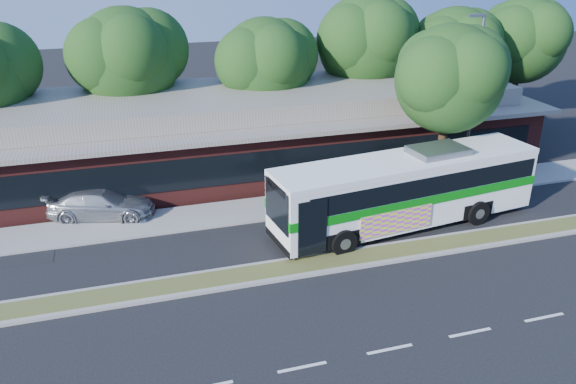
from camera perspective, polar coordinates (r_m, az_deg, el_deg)
The scene contains 13 objects.
ground at distance 22.97m, azimuth 4.79°, elevation -8.01°, with size 120.00×120.00×0.00m, color black.
median_strip at distance 23.41m, azimuth 4.27°, elevation -7.11°, with size 26.00×1.10×0.15m, color #455021.
sidewalk at distance 28.26m, azimuth 0.17°, elevation -1.36°, with size 44.00×2.60×0.12m, color gray.
plaza_building at distance 33.46m, azimuth -3.09°, elevation 6.47°, with size 33.20×11.20×4.45m.
lamp_post at distance 30.31m, azimuth 18.23°, elevation 8.93°, with size 0.93×0.18×9.07m.
tree_bg_b at distance 34.77m, azimuth -15.39°, elevation 13.16°, with size 6.69×6.00×9.00m.
tree_bg_c at distance 34.98m, azimuth -1.77°, elevation 13.11°, with size 6.24×5.60×8.26m.
tree_bg_d at distance 38.15m, azimuth 8.44°, elevation 15.02°, with size 6.91×6.20×9.37m.
tree_bg_e at distance 40.24m, azimuth 16.99°, elevation 13.75°, with size 6.47×5.80×8.50m.
tree_bg_f at distance 44.51m, azimuth 23.06°, elevation 14.22°, with size 6.69×6.00×8.92m.
transit_bus at distance 26.25m, azimuth 12.03°, elevation 0.71°, with size 13.11×4.38×3.62m.
sedan at distance 28.33m, azimuth -18.41°, elevation -1.11°, with size 2.04×5.01×1.46m, color #A6A9AD.
sidewalk_tree at distance 29.41m, azimuth 16.61°, elevation 11.27°, with size 5.95×5.33×8.73m.
Camera 1 is at (-7.35, -18.11, 12.07)m, focal length 35.00 mm.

